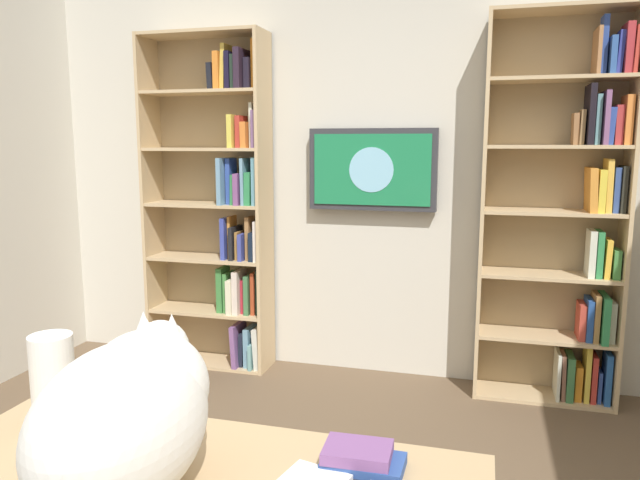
{
  "coord_description": "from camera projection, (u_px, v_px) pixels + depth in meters",
  "views": [
    {
      "loc": [
        -0.7,
        1.58,
        1.5
      ],
      "look_at": [
        0.02,
        -1.02,
        1.06
      ],
      "focal_mm": 33.7,
      "sensor_mm": 36.0,
      "label": 1
    }
  ],
  "objects": [
    {
      "name": "bookshelf_right",
      "position": [
        223.0,
        208.0,
        3.97
      ],
      "size": [
        0.83,
        0.28,
        2.2
      ],
      "color": "tan",
      "rests_on": "ground"
    },
    {
      "name": "wall_mounted_tv",
      "position": [
        372.0,
        170.0,
        3.75
      ],
      "size": [
        0.8,
        0.07,
        0.51
      ],
      "color": "#333338"
    },
    {
      "name": "cat",
      "position": [
        128.0,
        412.0,
        1.26
      ],
      "size": [
        0.32,
        0.59,
        0.36
      ],
      "color": "white",
      "rests_on": "desk"
    },
    {
      "name": "paper_towel_roll",
      "position": [
        53.0,
        383.0,
        1.55
      ],
      "size": [
        0.11,
        0.11,
        0.26
      ],
      "primitive_type": "cylinder",
      "color": "white",
      "rests_on": "desk"
    },
    {
      "name": "bookshelf_left",
      "position": [
        569.0,
        216.0,
        3.41
      ],
      "size": [
        0.79,
        0.28,
        2.23
      ],
      "color": "tan",
      "rests_on": "ground"
    },
    {
      "name": "wall_back",
      "position": [
        373.0,
        167.0,
        3.83
      ],
      "size": [
        4.52,
        0.06,
        2.7
      ],
      "primitive_type": "cube",
      "color": "beige",
      "rests_on": "ground"
    },
    {
      "name": "desk_book_stack",
      "position": [
        361.0,
        458.0,
        1.38
      ],
      "size": [
        0.19,
        0.12,
        0.05
      ],
      "color": "#2D4C93",
      "rests_on": "desk"
    }
  ]
}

